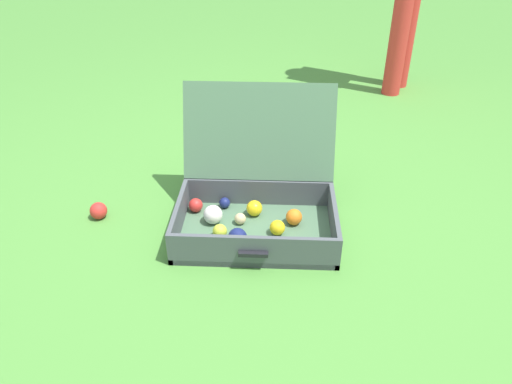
% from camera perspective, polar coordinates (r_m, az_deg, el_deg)
% --- Properties ---
extents(ground_plane, '(16.00, 16.00, 0.00)m').
position_cam_1_polar(ground_plane, '(2.03, 1.40, -4.77)').
color(ground_plane, '#4C8C38').
extents(open_suitcase, '(0.65, 0.59, 0.53)m').
position_cam_1_polar(open_suitcase, '(2.01, -0.11, -0.93)').
color(open_suitcase, '#4C7051').
rests_on(open_suitcase, ground).
extents(stray_ball_on_grass, '(0.07, 0.07, 0.07)m').
position_cam_1_polar(stray_ball_on_grass, '(2.20, -17.97, -2.09)').
color(stray_ball_on_grass, red).
rests_on(stray_ball_on_grass, ground).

